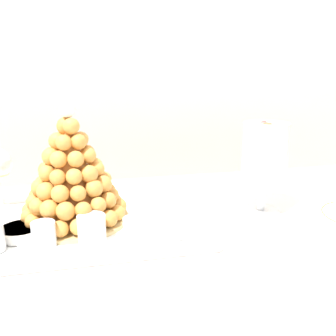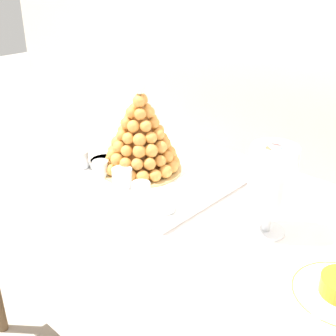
{
  "view_description": "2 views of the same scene",
  "coord_description": "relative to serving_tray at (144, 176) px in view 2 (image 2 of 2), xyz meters",
  "views": [
    {
      "loc": [
        -0.22,
        -0.85,
        1.16
      ],
      "look_at": [
        -0.04,
        0.0,
        0.92
      ],
      "focal_mm": 40.23,
      "sensor_mm": 36.0,
      "label": 1
    },
    {
      "loc": [
        0.68,
        -0.84,
        1.42
      ],
      "look_at": [
        -0.06,
        -0.04,
        0.89
      ],
      "focal_mm": 46.45,
      "sensor_mm": 36.0,
      "label": 2
    }
  ],
  "objects": [
    {
      "name": "buffet_table",
      "position": [
        0.22,
        -0.03,
        -0.1
      ],
      "size": [
        1.7,
        0.82,
        0.78
      ],
      "color": "brown",
      "rests_on": "ground_plane"
    },
    {
      "name": "serving_tray",
      "position": [
        0.0,
        0.0,
        0.0
      ],
      "size": [
        0.54,
        0.4,
        0.02
      ],
      "color": "white",
      "rests_on": "buffet_table"
    },
    {
      "name": "croquembouche",
      "position": [
        -0.04,
        0.02,
        0.12
      ],
      "size": [
        0.26,
        0.26,
        0.3
      ],
      "color": "tan",
      "rests_on": "serving_tray"
    },
    {
      "name": "dessert_cup_left",
      "position": [
        -0.2,
        -0.1,
        0.03
      ],
      "size": [
        0.05,
        0.05,
        0.06
      ],
      "color": "silver",
      "rests_on": "serving_tray"
    },
    {
      "name": "dessert_cup_mid_left",
      "position": [
        -0.1,
        -0.1,
        0.03
      ],
      "size": [
        0.05,
        0.05,
        0.05
      ],
      "color": "silver",
      "rests_on": "serving_tray"
    },
    {
      "name": "dessert_cup_centre",
      "position": [
        0.0,
        -0.1,
        0.03
      ],
      "size": [
        0.06,
        0.06,
        0.06
      ],
      "color": "silver",
      "rests_on": "serving_tray"
    },
    {
      "name": "dessert_cup_mid_right",
      "position": [
        0.1,
        -0.11,
        0.03
      ],
      "size": [
        0.06,
        0.06,
        0.05
      ],
      "color": "silver",
      "rests_on": "serving_tray"
    },
    {
      "name": "dessert_cup_right",
      "position": [
        0.19,
        -0.11,
        0.03
      ],
      "size": [
        0.06,
        0.06,
        0.06
      ],
      "color": "silver",
      "rests_on": "serving_tray"
    },
    {
      "name": "creme_brulee_ramekin",
      "position": [
        -0.16,
        -0.04,
        0.01
      ],
      "size": [
        0.1,
        0.1,
        0.02
      ],
      "color": "white",
      "rests_on": "serving_tray"
    },
    {
      "name": "macaron_goblet",
      "position": [
        0.45,
        -0.0,
        0.15
      ],
      "size": [
        0.12,
        0.12,
        0.25
      ],
      "color": "white",
      "rests_on": "buffet_table"
    },
    {
      "name": "wine_glass",
      "position": [
        -0.24,
        0.18,
        0.12
      ],
      "size": [
        0.08,
        0.08,
        0.17
      ],
      "color": "silver",
      "rests_on": "buffet_table"
    }
  ]
}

